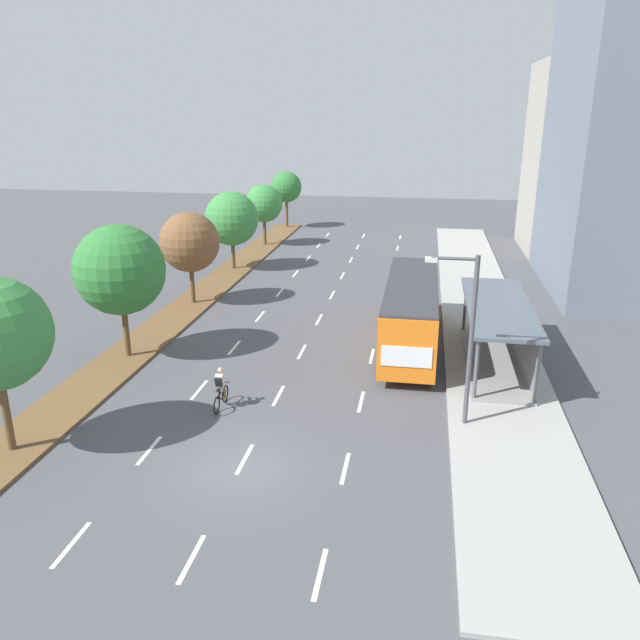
# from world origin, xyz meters

# --- Properties ---
(ground_plane) EXTENTS (140.00, 140.00, 0.00)m
(ground_plane) POSITION_xyz_m (0.00, 0.00, 0.00)
(ground_plane) COLOR #4C4C51
(median_strip) EXTENTS (2.60, 52.00, 0.12)m
(median_strip) POSITION_xyz_m (-8.30, 20.00, 0.06)
(median_strip) COLOR brown
(median_strip) RESTS_ON ground
(sidewalk_right) EXTENTS (4.50, 52.00, 0.15)m
(sidewalk_right) POSITION_xyz_m (9.25, 20.00, 0.07)
(sidewalk_right) COLOR #9E9E99
(sidewalk_right) RESTS_ON ground
(lane_divider_left) EXTENTS (0.14, 47.95, 0.01)m
(lane_divider_left) POSITION_xyz_m (-3.50, 18.48, 0.00)
(lane_divider_left) COLOR white
(lane_divider_left) RESTS_ON ground
(lane_divider_center) EXTENTS (0.14, 47.95, 0.01)m
(lane_divider_center) POSITION_xyz_m (0.00, 18.48, 0.00)
(lane_divider_center) COLOR white
(lane_divider_center) RESTS_ON ground
(lane_divider_right) EXTENTS (0.14, 47.95, 0.01)m
(lane_divider_right) POSITION_xyz_m (3.50, 18.48, 0.00)
(lane_divider_right) COLOR white
(lane_divider_right) RESTS_ON ground
(bus_shelter) EXTENTS (2.90, 9.43, 2.86)m
(bus_shelter) POSITION_xyz_m (9.53, 10.64, 1.87)
(bus_shelter) COLOR gray
(bus_shelter) RESTS_ON sidewalk_right
(bus) EXTENTS (2.54, 11.29, 3.37)m
(bus) POSITION_xyz_m (5.25, 12.49, 2.07)
(bus) COLOR orange
(bus) RESTS_ON ground
(cyclist) EXTENTS (0.46, 1.82, 1.71)m
(cyclist) POSITION_xyz_m (-2.03, 4.24, 0.79)
(cyclist) COLOR black
(cyclist) RESTS_ON ground
(median_tree_second) EXTENTS (4.24, 4.24, 6.39)m
(median_tree_second) POSITION_xyz_m (-8.18, 8.68, 4.38)
(median_tree_second) COLOR brown
(median_tree_second) RESTS_ON median_strip
(median_tree_third) EXTENTS (3.63, 3.63, 5.60)m
(median_tree_third) POSITION_xyz_m (-8.21, 17.63, 3.89)
(median_tree_third) COLOR brown
(median_tree_third) RESTS_ON median_strip
(median_tree_fourth) EXTENTS (3.97, 3.97, 5.71)m
(median_tree_fourth) POSITION_xyz_m (-8.36, 26.59, 3.84)
(median_tree_fourth) COLOR brown
(median_tree_fourth) RESTS_ON median_strip
(median_tree_fifth) EXTENTS (3.26, 3.26, 5.24)m
(median_tree_fifth) POSITION_xyz_m (-8.22, 35.55, 3.72)
(median_tree_fifth) COLOR brown
(median_tree_fifth) RESTS_ON median_strip
(median_tree_farthest) EXTENTS (3.06, 3.06, 5.55)m
(median_tree_farthest) POSITION_xyz_m (-8.19, 44.51, 4.12)
(median_tree_farthest) COLOR brown
(median_tree_farthest) RESTS_ON median_strip
(streetlight) EXTENTS (1.91, 0.24, 6.50)m
(streetlight) POSITION_xyz_m (7.42, 4.28, 3.89)
(streetlight) COLOR #4C4C51
(streetlight) RESTS_ON sidewalk_right
(building_near_right) EXTENTS (7.19, 14.06, 20.50)m
(building_near_right) POSITION_xyz_m (17.62, 25.74, 10.25)
(building_near_right) COLOR slate
(building_near_right) RESTS_ON ground
(building_mid_right) EXTENTS (6.87, 12.80, 15.21)m
(building_mid_right) POSITION_xyz_m (17.55, 36.22, 7.61)
(building_mid_right) COLOR #A39E93
(building_mid_right) RESTS_ON ground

